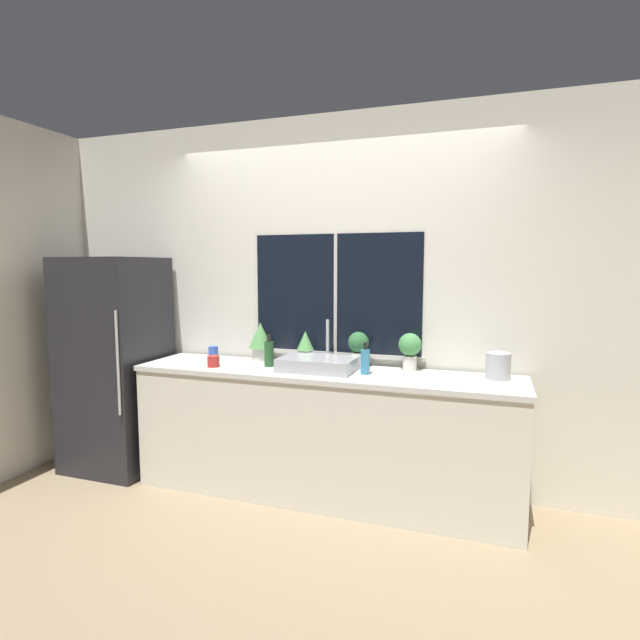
{
  "coord_description": "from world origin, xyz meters",
  "views": [
    {
      "loc": [
        1.09,
        -2.91,
        1.61
      ],
      "look_at": [
        -0.02,
        0.28,
        1.25
      ],
      "focal_mm": 28.0,
      "sensor_mm": 36.0,
      "label": 1
    }
  ],
  "objects_px": {
    "potted_plant_far_left": "(260,339)",
    "kettle": "(498,365)",
    "potted_plant_center_left": "(305,346)",
    "mug_blue": "(213,353)",
    "soap_bottle": "(365,361)",
    "potted_plant_far_right": "(410,348)",
    "refrigerator": "(115,364)",
    "potted_plant_center_right": "(358,347)",
    "bottle_tall": "(269,353)",
    "mug_red": "(213,361)",
    "sink": "(318,363)"
  },
  "relations": [
    {
      "from": "potted_plant_far_left",
      "to": "bottle_tall",
      "type": "relative_size",
      "value": 1.27
    },
    {
      "from": "potted_plant_center_right",
      "to": "mug_blue",
      "type": "distance_m",
      "value": 1.13
    },
    {
      "from": "potted_plant_center_left",
      "to": "mug_blue",
      "type": "xyz_separation_m",
      "value": [
        -0.72,
        -0.09,
        -0.08
      ]
    },
    {
      "from": "potted_plant_center_right",
      "to": "potted_plant_far_right",
      "type": "distance_m",
      "value": 0.36
    },
    {
      "from": "potted_plant_center_right",
      "to": "potted_plant_center_left",
      "type": "bearing_deg",
      "value": 180.0
    },
    {
      "from": "bottle_tall",
      "to": "mug_red",
      "type": "height_order",
      "value": "bottle_tall"
    },
    {
      "from": "sink",
      "to": "bottle_tall",
      "type": "bearing_deg",
      "value": 178.59
    },
    {
      "from": "bottle_tall",
      "to": "refrigerator",
      "type": "bearing_deg",
      "value": -177.75
    },
    {
      "from": "potted_plant_far_right",
      "to": "bottle_tall",
      "type": "height_order",
      "value": "potted_plant_far_right"
    },
    {
      "from": "potted_plant_center_right",
      "to": "bottle_tall",
      "type": "height_order",
      "value": "potted_plant_center_right"
    },
    {
      "from": "soap_bottle",
      "to": "bottle_tall",
      "type": "height_order",
      "value": "bottle_tall"
    },
    {
      "from": "sink",
      "to": "potted_plant_center_right",
      "type": "distance_m",
      "value": 0.32
    },
    {
      "from": "soap_bottle",
      "to": "mug_red",
      "type": "xyz_separation_m",
      "value": [
        -1.08,
        -0.12,
        -0.05
      ]
    },
    {
      "from": "potted_plant_center_right",
      "to": "potted_plant_far_right",
      "type": "xyz_separation_m",
      "value": [
        0.36,
        0.0,
        0.01
      ]
    },
    {
      "from": "potted_plant_far_right",
      "to": "kettle",
      "type": "distance_m",
      "value": 0.58
    },
    {
      "from": "sink",
      "to": "potted_plant_far_left",
      "type": "relative_size",
      "value": 1.76
    },
    {
      "from": "potted_plant_far_left",
      "to": "bottle_tall",
      "type": "distance_m",
      "value": 0.25
    },
    {
      "from": "soap_bottle",
      "to": "mug_blue",
      "type": "bearing_deg",
      "value": 174.0
    },
    {
      "from": "potted_plant_center_left",
      "to": "mug_blue",
      "type": "height_order",
      "value": "potted_plant_center_left"
    },
    {
      "from": "potted_plant_far_right",
      "to": "mug_red",
      "type": "height_order",
      "value": "potted_plant_far_right"
    },
    {
      "from": "mug_red",
      "to": "potted_plant_far_right",
      "type": "bearing_deg",
      "value": 13.96
    },
    {
      "from": "refrigerator",
      "to": "potted_plant_far_right",
      "type": "relative_size",
      "value": 6.48
    },
    {
      "from": "potted_plant_center_left",
      "to": "bottle_tall",
      "type": "height_order",
      "value": "potted_plant_center_left"
    },
    {
      "from": "potted_plant_center_right",
      "to": "kettle",
      "type": "height_order",
      "value": "potted_plant_center_right"
    },
    {
      "from": "refrigerator",
      "to": "sink",
      "type": "bearing_deg",
      "value": 1.44
    },
    {
      "from": "potted_plant_far_left",
      "to": "potted_plant_center_right",
      "type": "height_order",
      "value": "potted_plant_far_left"
    },
    {
      "from": "soap_bottle",
      "to": "mug_blue",
      "type": "height_order",
      "value": "soap_bottle"
    },
    {
      "from": "refrigerator",
      "to": "kettle",
      "type": "relative_size",
      "value": 8.95
    },
    {
      "from": "potted_plant_center_left",
      "to": "potted_plant_far_right",
      "type": "relative_size",
      "value": 0.93
    },
    {
      "from": "potted_plant_far_left",
      "to": "kettle",
      "type": "relative_size",
      "value": 1.55
    },
    {
      "from": "mug_blue",
      "to": "sink",
      "type": "bearing_deg",
      "value": -6.95
    },
    {
      "from": "potted_plant_far_right",
      "to": "soap_bottle",
      "type": "distance_m",
      "value": 0.35
    },
    {
      "from": "mug_red",
      "to": "kettle",
      "type": "bearing_deg",
      "value": 7.5
    },
    {
      "from": "potted_plant_far_right",
      "to": "soap_bottle",
      "type": "xyz_separation_m",
      "value": [
        -0.26,
        -0.22,
        -0.07
      ]
    },
    {
      "from": "potted_plant_far_left",
      "to": "mug_red",
      "type": "distance_m",
      "value": 0.41
    },
    {
      "from": "soap_bottle",
      "to": "bottle_tall",
      "type": "distance_m",
      "value": 0.71
    },
    {
      "from": "potted_plant_far_left",
      "to": "kettle",
      "type": "distance_m",
      "value": 1.71
    },
    {
      "from": "potted_plant_center_right",
      "to": "potted_plant_far_right",
      "type": "relative_size",
      "value": 0.97
    },
    {
      "from": "refrigerator",
      "to": "potted_plant_center_left",
      "type": "bearing_deg",
      "value": 8.89
    },
    {
      "from": "sink",
      "to": "potted_plant_center_right",
      "type": "height_order",
      "value": "sink"
    },
    {
      "from": "bottle_tall",
      "to": "mug_blue",
      "type": "distance_m",
      "value": 0.53
    },
    {
      "from": "potted_plant_center_left",
      "to": "kettle",
      "type": "bearing_deg",
      "value": -3.48
    },
    {
      "from": "sink",
      "to": "potted_plant_far_right",
      "type": "bearing_deg",
      "value": 18.19
    },
    {
      "from": "soap_bottle",
      "to": "kettle",
      "type": "xyz_separation_m",
      "value": [
        0.83,
        0.14,
        0.0
      ]
    },
    {
      "from": "refrigerator",
      "to": "mug_red",
      "type": "height_order",
      "value": "refrigerator"
    },
    {
      "from": "potted_plant_center_right",
      "to": "kettle",
      "type": "relative_size",
      "value": 1.34
    },
    {
      "from": "potted_plant_center_left",
      "to": "potted_plant_far_right",
      "type": "xyz_separation_m",
      "value": [
        0.77,
        -0.0,
        0.03
      ]
    },
    {
      "from": "potted_plant_center_left",
      "to": "soap_bottle",
      "type": "distance_m",
      "value": 0.55
    },
    {
      "from": "refrigerator",
      "to": "kettle",
      "type": "height_order",
      "value": "refrigerator"
    },
    {
      "from": "sink",
      "to": "potted_plant_far_right",
      "type": "relative_size",
      "value": 1.97
    }
  ]
}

